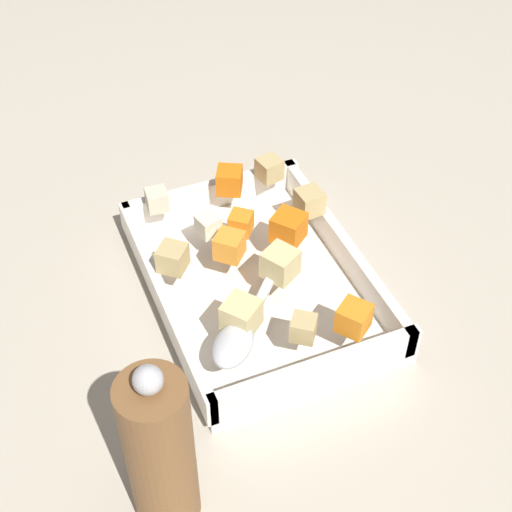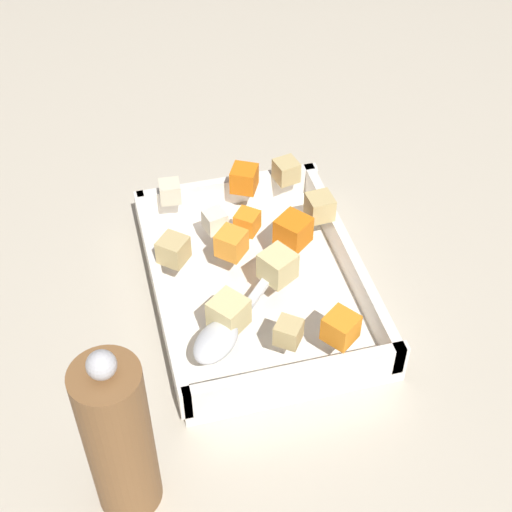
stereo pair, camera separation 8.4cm
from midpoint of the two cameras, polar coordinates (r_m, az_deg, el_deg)
ground_plane at (r=0.90m, az=2.67°, el=-2.29°), size 4.00×4.00×0.00m
baking_dish at (r=0.88m, az=2.75°, el=-2.32°), size 0.32×0.23×0.05m
carrot_chunk_heap_top at (r=0.94m, az=1.69°, el=5.74°), size 0.04×0.04×0.03m
carrot_chunk_corner_ne at (r=0.88m, az=2.17°, el=2.47°), size 0.04×0.04×0.03m
carrot_chunk_mid_right at (r=0.85m, az=0.96°, el=0.84°), size 0.04×0.04×0.03m
carrot_chunk_corner_sw at (r=0.87m, az=5.60°, el=1.77°), size 0.05×0.05×0.03m
carrot_chunk_near_spoon at (r=0.77m, az=9.52°, el=-5.52°), size 0.04×0.04×0.03m
potato_chunk_under_handle at (r=0.90m, az=7.50°, el=3.57°), size 0.03×0.03×0.03m
potato_chunk_mid_left at (r=0.96m, az=4.83°, el=6.31°), size 0.03×0.03×0.03m
potato_chunk_front_center at (r=0.77m, az=1.04°, el=-4.48°), size 0.05×0.05×0.03m
potato_chunk_heap_side at (r=0.82m, az=4.57°, el=-0.90°), size 0.05×0.05×0.03m
potato_chunk_back_center at (r=0.77m, az=5.86°, el=-5.84°), size 0.03×0.03×0.02m
potato_chunk_near_left at (r=0.84m, az=-3.42°, el=0.33°), size 0.04×0.04×0.03m
parsnip_chunk_corner_nw at (r=0.92m, az=-3.91°, el=4.77°), size 0.03×0.03×0.03m
parsnip_chunk_far_right at (r=0.88m, az=-0.39°, el=2.55°), size 0.03×0.03×0.02m
serving_spoon at (r=0.77m, az=0.62°, el=-5.96°), size 0.17×0.16×0.02m
pepper_mill at (r=0.66m, az=-6.66°, el=-13.72°), size 0.06×0.06×0.21m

